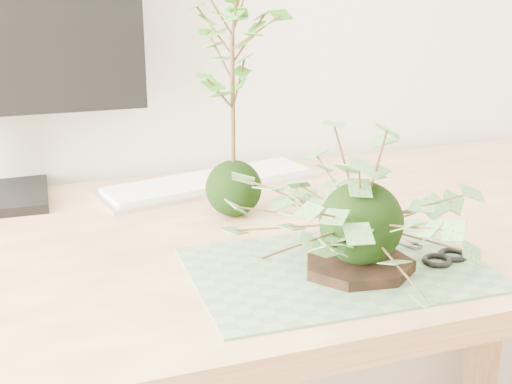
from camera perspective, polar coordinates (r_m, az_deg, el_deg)
desk at (r=1.16m, az=-1.60°, el=-7.46°), size 1.60×0.70×0.74m
cutting_mat at (r=1.01m, az=6.63°, el=-6.12°), size 0.42×0.28×0.00m
stone_dish at (r=1.00m, az=8.24°, el=-5.91°), size 0.18×0.18×0.01m
ivy_kokedama at (r=0.95m, az=8.57°, el=0.55°), size 0.36×0.36×0.23m
maple_kokedama at (r=1.14m, az=-1.92°, el=11.31°), size 0.25×0.25×0.39m
keyboard at (r=1.35m, az=-3.77°, el=0.77°), size 0.44×0.21×0.02m
scissors at (r=1.07m, az=13.65°, el=-4.80°), size 0.09×0.18×0.01m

